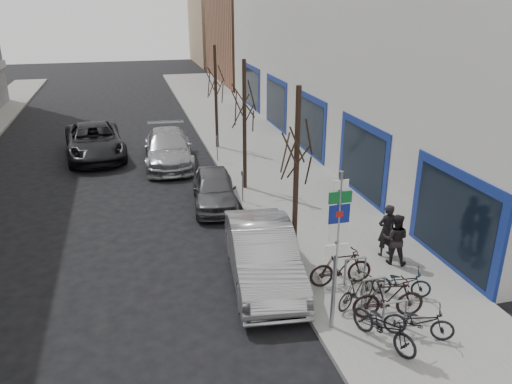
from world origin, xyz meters
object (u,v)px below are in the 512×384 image
meter_mid (243,183)px  bike_near_left (384,323)px  parked_car_back (168,148)px  pedestrian_far (395,239)px  tree_near (297,135)px  bike_far_inner (341,267)px  highway_sign_pole (337,243)px  meter_back (217,146)px  bike_rack (373,288)px  bike_mid_curb (402,280)px  bike_mid_inner (357,290)px  parked_car_mid (214,189)px  bike_far_curb (419,319)px  lane_car (94,141)px  meter_front (285,246)px  parked_car_front (263,255)px  bike_near_right (389,298)px  pedestrian_near (386,230)px  tree_mid (244,95)px  tree_far (215,73)px

meter_mid → bike_near_left: meter_mid is taller
parked_car_back → pedestrian_far: bearing=-61.9°
tree_near → bike_far_inner: size_ratio=2.99×
highway_sign_pole → meter_back: size_ratio=3.31×
bike_rack → bike_mid_curb: bike_mid_curb is taller
meter_mid → pedestrian_far: 6.85m
highway_sign_pole → meter_back: (-0.25, 14.01, -1.54)m
bike_rack → highway_sign_pole: bearing=-156.4°
bike_mid_inner → meter_mid: bearing=-17.9°
bike_far_inner → parked_car_mid: size_ratio=0.45×
meter_mid → bike_far_curb: 9.61m
lane_car → pedestrian_far: size_ratio=3.71×
bike_far_inner → meter_front: bearing=46.6°
tree_near → bike_far_curb: size_ratio=3.36×
highway_sign_pole → bike_mid_inner: 2.22m
meter_front → parked_car_front: (-0.75, -0.25, -0.07)m
tree_near → pedestrian_far: size_ratio=3.39×
bike_far_curb → parked_car_back: bearing=44.6°
bike_near_right → pedestrian_near: bearing=-18.2°
meter_mid → bike_far_curb: meter_mid is taller
bike_near_right → pedestrian_far: (1.55, 2.49, 0.25)m
tree_mid → parked_car_back: tree_mid is taller
pedestrian_far → highway_sign_pole: bearing=72.2°
tree_far → bike_near_right: (1.32, -16.48, -3.39)m
bike_far_curb → pedestrian_far: pedestrian_far is taller
pedestrian_far → tree_far: bearing=-45.6°
pedestrian_far → bike_far_inner: bearing=52.9°
meter_mid → parked_car_front: parked_car_front is taller
bike_near_right → tree_far: bearing=13.4°
bike_mid_inner → lane_car: bearing=-2.8°
meter_mid → bike_mid_inner: meter_mid is taller
meter_mid → bike_mid_curb: meter_mid is taller
lane_car → tree_far: bearing=-8.5°
bike_rack → parked_car_back: size_ratio=0.40×
lane_car → highway_sign_pole: bearing=-75.8°
bike_rack → parked_car_mid: bearing=108.6°
meter_front → tree_near: bearing=48.0°
parked_car_front → pedestrian_near: size_ratio=3.00×
pedestrian_far → bike_far_curb: bearing=102.9°
parked_car_front → parked_car_back: parked_car_front is taller
bike_near_right → meter_back: bearing=16.0°
tree_near → bike_near_left: tree_near is taller
meter_front → parked_car_front: 0.79m
meter_back → lane_car: bearing=154.9°
bike_mid_inner → pedestrian_far: size_ratio=0.92×
tree_near → meter_front: (-0.45, -0.50, -3.19)m
tree_far → bike_far_curb: (1.64, -17.37, -3.45)m
tree_far → bike_mid_curb: bearing=-82.2°
parked_car_mid → tree_mid: bearing=45.9°
bike_near_right → highway_sign_pole: bearing=99.9°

